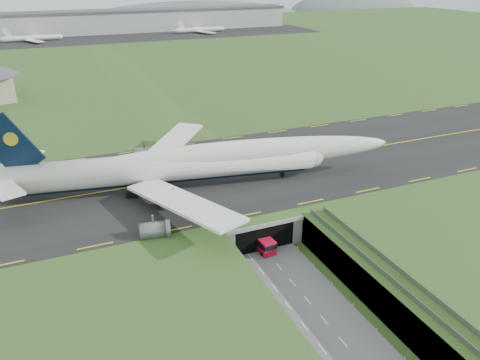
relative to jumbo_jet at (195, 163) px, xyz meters
name	(u,v)px	position (x,y,z in m)	size (l,w,h in m)	color
ground	(284,274)	(6.79, -28.70, -11.19)	(900.00, 900.00, 0.00)	#2B4F1F
airfield_deck	(285,260)	(6.79, -28.70, -8.19)	(800.00, 800.00, 6.00)	gray
trench_road	(306,299)	(6.79, -36.20, -11.09)	(12.00, 75.00, 0.20)	slate
taxiway	(218,173)	(6.79, 4.30, -5.10)	(800.00, 44.00, 0.18)	black
tunnel_portal	(246,215)	(6.79, -11.99, -7.85)	(17.00, 22.30, 6.00)	gray
guideway	(414,299)	(17.79, -47.81, -5.87)	(3.00, 53.00, 7.05)	#A8A8A3
jumbo_jet	(195,163)	(0.00, 0.00, 0.00)	(88.88, 57.56, 19.33)	white
shuttle_tram	(261,242)	(6.47, -19.81, -9.60)	(3.27, 7.23, 2.88)	red
cargo_terminal	(85,22)	(6.63, 270.71, 2.77)	(320.00, 67.00, 15.60)	#B2B2B2
distant_hills	(140,26)	(71.17, 401.30, -15.19)	(700.00, 91.00, 60.00)	#51615B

